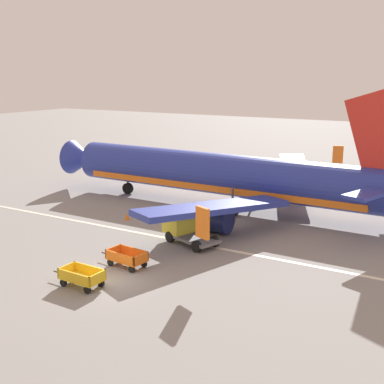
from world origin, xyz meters
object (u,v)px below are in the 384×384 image
(airplane, at_px, (229,176))
(baggage_cart_nearest, at_px, (82,277))
(service_truck_beside_carts, at_px, (183,227))
(traffic_cone_near_plane, at_px, (127,216))
(baggage_cart_second_in_row, at_px, (127,258))

(airplane, distance_m, baggage_cart_nearest, 19.73)
(service_truck_beside_carts, bearing_deg, traffic_cone_near_plane, 161.44)
(baggage_cart_nearest, height_order, service_truck_beside_carts, service_truck_beside_carts)
(baggage_cart_nearest, distance_m, service_truck_beside_carts, 9.89)
(baggage_cart_nearest, relative_size, service_truck_beside_carts, 0.75)
(service_truck_beside_carts, xyz_separation_m, traffic_cone_near_plane, (-6.93, 2.33, -0.82))
(airplane, bearing_deg, baggage_cart_second_in_row, -88.12)
(baggage_cart_second_in_row, bearing_deg, airplane, 91.88)
(baggage_cart_nearest, distance_m, traffic_cone_near_plane, 13.56)
(baggage_cart_nearest, height_order, traffic_cone_near_plane, baggage_cart_nearest)
(baggage_cart_second_in_row, bearing_deg, service_truck_beside_carts, 84.79)
(airplane, height_order, traffic_cone_near_plane, airplane)
(traffic_cone_near_plane, bearing_deg, service_truck_beside_carts, -18.56)
(airplane, height_order, baggage_cart_second_in_row, airplane)
(airplane, xyz_separation_m, baggage_cart_second_in_row, (0.52, -15.82, -2.45))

